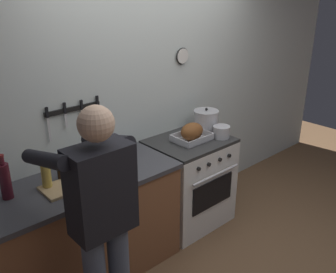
# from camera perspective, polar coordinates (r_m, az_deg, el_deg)

# --- Properties ---
(wall_back) EXTENTS (6.00, 0.13, 2.60)m
(wall_back) POSITION_cam_1_polar(r_m,az_deg,el_deg) (3.50, -3.19, 6.30)
(wall_back) COLOR silver
(wall_back) RESTS_ON ground
(counter_block) EXTENTS (2.03, 0.65, 0.90)m
(counter_block) POSITION_cam_1_polar(r_m,az_deg,el_deg) (3.02, -17.02, -15.32)
(counter_block) COLOR brown
(counter_block) RESTS_ON ground
(stove) EXTENTS (0.76, 0.67, 0.90)m
(stove) POSITION_cam_1_polar(r_m,az_deg,el_deg) (3.71, 3.29, -6.97)
(stove) COLOR white
(stove) RESTS_ON ground
(person_cook) EXTENTS (0.51, 0.63, 1.66)m
(person_cook) POSITION_cam_1_polar(r_m,az_deg,el_deg) (2.33, -10.32, -12.00)
(person_cook) COLOR #4C566B
(person_cook) RESTS_ON ground
(roasting_pan) EXTENTS (0.35, 0.26, 0.18)m
(roasting_pan) POSITION_cam_1_polar(r_m,az_deg,el_deg) (3.47, 3.72, 0.57)
(roasting_pan) COLOR #B7B7BC
(roasting_pan) RESTS_ON stove
(stock_pot) EXTENTS (0.25, 0.25, 0.25)m
(stock_pot) POSITION_cam_1_polar(r_m,az_deg,el_deg) (3.71, 5.91, 2.42)
(stock_pot) COLOR #B7B7BC
(stock_pot) RESTS_ON stove
(saucepan) EXTENTS (0.16, 0.16, 0.12)m
(saucepan) POSITION_cam_1_polar(r_m,az_deg,el_deg) (3.59, 8.29, 0.74)
(saucepan) COLOR #B7B7BC
(saucepan) RESTS_ON stove
(cutting_board) EXTENTS (0.36, 0.24, 0.02)m
(cutting_board) POSITION_cam_1_polar(r_m,az_deg,el_deg) (2.79, -15.36, -7.43)
(cutting_board) COLOR tan
(cutting_board) RESTS_ON counter_block
(bottle_soy_sauce) EXTENTS (0.06, 0.06, 0.19)m
(bottle_soy_sauce) POSITION_cam_1_polar(r_m,az_deg,el_deg) (2.87, -16.30, -5.08)
(bottle_soy_sauce) COLOR black
(bottle_soy_sauce) RESTS_ON counter_block
(bottle_olive_oil) EXTENTS (0.08, 0.08, 0.26)m
(bottle_olive_oil) POSITION_cam_1_polar(r_m,az_deg,el_deg) (2.93, -11.80, -3.35)
(bottle_olive_oil) COLOR #385623
(bottle_olive_oil) RESTS_ON counter_block
(bottle_wine_red) EXTENTS (0.08, 0.08, 0.33)m
(bottle_wine_red) POSITION_cam_1_polar(r_m,az_deg,el_deg) (2.73, -23.96, -6.23)
(bottle_wine_red) COLOR #47141E
(bottle_wine_red) RESTS_ON counter_block
(bottle_cooking_oil) EXTENTS (0.07, 0.07, 0.28)m
(bottle_cooking_oil) POSITION_cam_1_polar(r_m,az_deg,el_deg) (2.76, -18.41, -5.58)
(bottle_cooking_oil) COLOR gold
(bottle_cooking_oil) RESTS_ON counter_block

